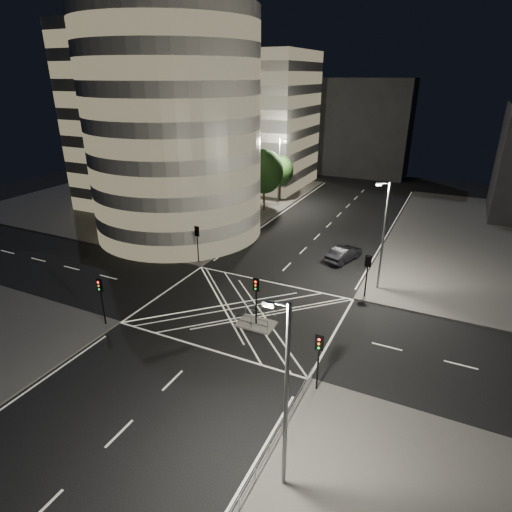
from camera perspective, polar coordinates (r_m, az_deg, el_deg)
The scene contains 24 objects.
ground at distance 36.65m, azimuth -1.79°, elevation -7.30°, with size 120.00×120.00×0.00m, color black.
sidewalk_far_left at distance 72.64m, azimuth -12.45°, elevation 7.80°, with size 42.00×42.00×0.15m, color #524F4D.
central_island at distance 34.69m, azimuth 0.02°, elevation -9.05°, with size 3.00×2.00×0.15m, color slate.
office_tower_curved at distance 58.96m, azimuth -11.93°, elevation 16.88°, with size 30.00×29.00×27.20m.
office_block_rear at distance 79.39m, azimuth -2.04°, elevation 17.71°, with size 24.00×16.00×22.00m, color #98958F.
building_far_end at distance 88.51m, azimuth 13.94°, elevation 16.24°, with size 18.00×8.00×18.00m, color black.
tree_a at distance 47.00m, azimuth -8.20°, elevation 5.11°, with size 4.21×4.21×6.50m.
tree_b at distance 51.60m, azimuth -4.57°, elevation 7.99°, with size 4.67×4.67×7.71m.
tree_c at distance 56.75m, azimuth -1.50°, elevation 9.20°, with size 4.30×4.30×7.27m.
tree_d at distance 61.82m, azimuth 1.08°, elevation 11.20°, with size 5.47×5.47×8.83m.
tree_e at distance 67.41m, azimuth 3.25°, elevation 11.28°, with size 4.06×4.06×7.01m.
traffic_signal_fl at distance 44.81m, azimuth -7.84°, elevation 2.46°, with size 0.55×0.22×4.00m.
traffic_signal_nl at distance 35.31m, azimuth -19.97°, elevation -4.67°, with size 0.55×0.22×4.00m.
traffic_signal_fr at distance 38.57m, azimuth 14.64°, elevation -1.60°, with size 0.55×0.22×4.00m.
traffic_signal_nr at distance 26.96m, azimuth 8.38°, elevation -12.57°, with size 0.55×0.22×4.00m.
traffic_signal_island at distance 33.27m, azimuth 0.02°, elevation -4.90°, with size 0.55×0.22×4.00m.
street_lamp_left_near at distance 48.49m, azimuth -5.27°, elevation 7.44°, with size 1.25×0.25×10.00m.
street_lamp_left_far at distance 64.15m, azimuth 3.11°, elevation 11.35°, with size 1.25×0.25×10.00m.
street_lamp_right_far at distance 39.54m, azimuth 16.59°, elevation 2.91°, with size 1.25×0.25×10.00m.
street_lamp_right_near at distance 19.79m, azimuth 3.89°, elevation -17.94°, with size 1.25×0.25×10.00m.
railing_near_right at distance 24.68m, azimuth 2.67°, elevation -23.16°, with size 0.06×11.70×1.10m, color slate.
railing_island_south at distance 33.67m, azimuth -0.65°, elevation -8.88°, with size 2.80×0.06×1.10m, color slate.
railing_island_north at distance 35.06m, azimuth 0.67°, elevation -7.48°, with size 2.80×0.06×1.10m, color slate.
sedan at distance 46.71m, azimuth 11.63°, elevation 0.30°, with size 1.74×4.99×1.64m, color black.
Camera 1 is at (14.76, -27.97, 18.50)m, focal length 30.00 mm.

